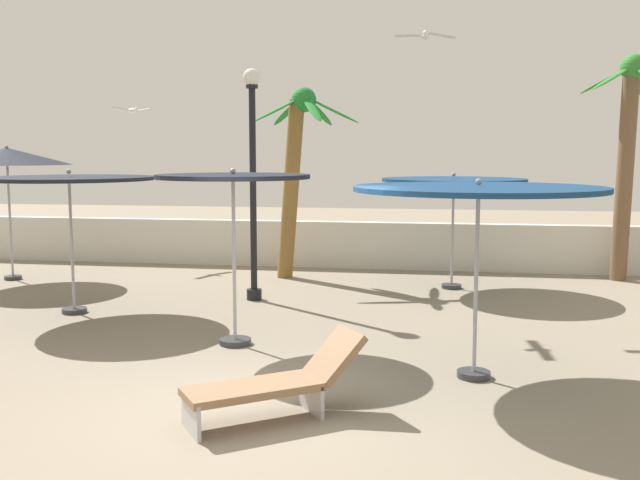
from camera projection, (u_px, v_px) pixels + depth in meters
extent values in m
plane|color=gray|center=(271.00, 402.00, 7.94)|extent=(56.00, 56.00, 0.00)
cube|color=silver|center=(362.00, 245.00, 17.13)|extent=(25.20, 0.30, 1.10)
cylinder|color=#333338|center=(451.00, 286.00, 14.61)|extent=(0.40, 0.40, 0.08)
cylinder|color=#A5A5AD|center=(453.00, 234.00, 14.48)|extent=(0.05, 0.05, 2.20)
cylinder|color=navy|center=(454.00, 180.00, 14.35)|extent=(2.85, 2.85, 0.06)
sphere|color=#99999E|center=(454.00, 174.00, 14.34)|extent=(0.08, 0.08, 0.08)
cylinder|color=#333338|center=(474.00, 374.00, 8.80)|extent=(0.41, 0.41, 0.08)
cylinder|color=#A5A5AD|center=(476.00, 284.00, 8.67)|extent=(0.05, 0.05, 2.32)
cylinder|color=navy|center=(479.00, 189.00, 8.53)|extent=(2.97, 2.97, 0.06)
sphere|color=#99999E|center=(479.00, 182.00, 8.52)|extent=(0.08, 0.08, 0.08)
cylinder|color=#333338|center=(74.00, 310.00, 12.36)|extent=(0.42, 0.42, 0.08)
cylinder|color=#A5A5AD|center=(72.00, 246.00, 12.23)|extent=(0.05, 0.05, 2.31)
cylinder|color=black|center=(69.00, 178.00, 12.09)|extent=(2.80, 2.80, 0.06)
sphere|color=#99999E|center=(69.00, 172.00, 12.08)|extent=(0.08, 0.08, 0.08)
cylinder|color=#333338|center=(13.00, 278.00, 15.62)|extent=(0.36, 0.36, 0.08)
cylinder|color=#A5A5AD|center=(10.00, 221.00, 15.48)|extent=(0.05, 0.05, 2.52)
cone|color=black|center=(7.00, 156.00, 15.31)|extent=(2.67, 2.67, 0.36)
sphere|color=#99999E|center=(6.00, 147.00, 15.29)|extent=(0.08, 0.08, 0.08)
cylinder|color=#333338|center=(235.00, 341.00, 10.33)|extent=(0.46, 0.46, 0.08)
cylinder|color=#A5A5AD|center=(234.00, 261.00, 10.19)|extent=(0.05, 0.05, 2.41)
cylinder|color=black|center=(233.00, 177.00, 10.05)|extent=(2.15, 2.15, 0.06)
sphere|color=#99999E|center=(233.00, 171.00, 10.04)|extent=(0.08, 0.08, 0.08)
cylinder|color=brown|center=(291.00, 190.00, 15.66)|extent=(0.62, 0.33, 3.86)
sphere|color=#207F2D|center=(304.00, 100.00, 15.39)|extent=(0.53, 0.53, 0.53)
ellipsoid|color=#207F2D|center=(333.00, 110.00, 15.30)|extent=(1.15, 0.22, 0.60)
ellipsoid|color=#207F2D|center=(319.00, 112.00, 15.95)|extent=(0.60, 1.14, 0.60)
ellipsoid|color=#207F2D|center=(288.00, 112.00, 15.92)|extent=(0.95, 0.95, 0.60)
ellipsoid|color=#207F2D|center=(277.00, 110.00, 15.15)|extent=(1.06, 0.82, 0.60)
ellipsoid|color=#207F2D|center=(312.00, 109.00, 14.82)|extent=(0.69, 1.12, 0.60)
cylinder|color=brown|center=(625.00, 176.00, 15.30)|extent=(0.42, 0.34, 4.49)
sphere|color=#317F2F|center=(634.00, 67.00, 15.02)|extent=(0.55, 0.55, 0.55)
ellipsoid|color=#317F2F|center=(638.00, 81.00, 15.53)|extent=(0.59, 1.05, 0.57)
ellipsoid|color=#317F2F|center=(605.00, 80.00, 15.39)|extent=(1.03, 0.66, 0.57)
ellipsoid|color=#317F2F|center=(612.00, 78.00, 14.82)|extent=(1.00, 0.73, 0.57)
cylinder|color=black|center=(254.00, 294.00, 13.46)|extent=(0.28, 0.28, 0.20)
cylinder|color=black|center=(253.00, 195.00, 13.24)|extent=(0.12, 0.12, 3.90)
cylinder|color=black|center=(252.00, 87.00, 13.01)|extent=(0.22, 0.22, 0.06)
sphere|color=white|center=(252.00, 77.00, 12.99)|extent=(0.33, 0.33, 0.33)
cube|color=#B7B7BC|center=(191.00, 416.00, 7.04)|extent=(0.35, 0.47, 0.35)
cube|color=#B7B7BC|center=(311.00, 396.00, 7.61)|extent=(0.35, 0.47, 0.35)
cube|color=#8C6B4C|center=(253.00, 389.00, 7.30)|extent=(1.46, 1.26, 0.08)
cube|color=#8C6B4C|center=(335.00, 355.00, 7.68)|extent=(0.74, 0.75, 0.51)
ellipsoid|color=white|center=(425.00, 37.00, 12.45)|extent=(0.14, 0.33, 0.12)
sphere|color=white|center=(426.00, 33.00, 12.28)|extent=(0.10, 0.10, 0.10)
cube|color=silver|center=(441.00, 35.00, 12.42)|extent=(0.53, 0.18, 0.12)
cube|color=silver|center=(410.00, 36.00, 12.47)|extent=(0.53, 0.18, 0.03)
ellipsoid|color=white|center=(132.00, 111.00, 18.21)|extent=(0.34, 0.25, 0.12)
sphere|color=white|center=(137.00, 109.00, 18.11)|extent=(0.10, 0.10, 0.10)
cube|color=silver|center=(141.00, 110.00, 18.45)|extent=(0.37, 0.57, 0.13)
cube|color=silver|center=(123.00, 109.00, 17.98)|extent=(0.37, 0.58, 0.09)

